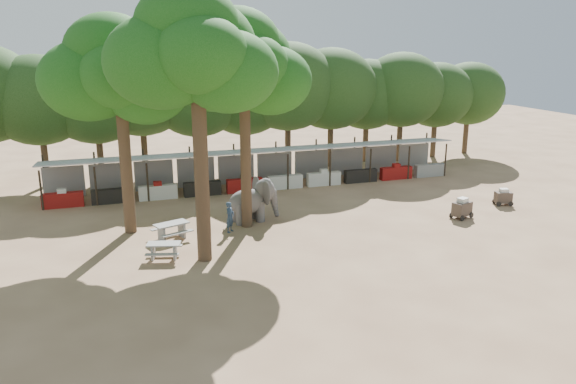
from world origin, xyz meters
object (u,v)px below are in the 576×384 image
object	(u,v)px
elephant	(254,200)
picnic_table_far	(172,229)
yard_tree_left	(116,72)
cart_back	(503,197)
handler	(230,217)
cart_front	(462,208)
picnic_table_near	(164,249)
yard_tree_back	(240,64)
yard_tree_center	(192,52)

from	to	relation	value
elephant	picnic_table_far	world-z (taller)	elephant
yard_tree_left	cart_back	world-z (taller)	yard_tree_left
picnic_table_far	handler	bearing A→B (deg)	-17.43
elephant	cart_front	size ratio (longest dim) A/B	2.22
cart_front	handler	bearing A→B (deg)	150.95
yard_tree_left	picnic_table_near	size ratio (longest dim) A/B	6.09
yard_tree_back	cart_front	xyz separation A→B (m)	(11.98, -2.59, -7.96)
yard_tree_back	cart_back	world-z (taller)	yard_tree_back
elephant	picnic_table_near	xyz separation A→B (m)	(-5.37, -4.19, -0.68)
yard_tree_back	picnic_table_near	size ratio (longest dim) A/B	6.28
elephant	handler	world-z (taller)	elephant
picnic_table_far	cart_front	bearing A→B (deg)	-25.78
cart_back	picnic_table_near	bearing A→B (deg)	-158.54
cart_back	yard_tree_back	bearing A→B (deg)	-169.20
yard_tree_center	elephant	xyz separation A→B (m)	(3.76, 4.69, -8.04)
yard_tree_back	handler	world-z (taller)	yard_tree_back
yard_tree_center	cart_front	distance (m)	17.34
yard_tree_center	picnic_table_far	distance (m)	9.23
yard_tree_center	picnic_table_near	world-z (taller)	yard_tree_center
handler	cart_back	world-z (taller)	handler
elephant	yard_tree_left	bearing A→B (deg)	167.67
handler	yard_tree_center	bearing A→B (deg)	-170.69
picnic_table_near	picnic_table_far	distance (m)	2.63
elephant	picnic_table_far	size ratio (longest dim) A/B	1.49
cart_front	elephant	bearing A→B (deg)	142.48
picnic_table_far	yard_tree_back	bearing A→B (deg)	-6.40
yard_tree_left	cart_front	bearing A→B (deg)	-11.28
picnic_table_far	cart_back	bearing A→B (deg)	-20.50
cart_back	elephant	bearing A→B (deg)	-171.99
yard_tree_center	cart_front	bearing A→B (deg)	5.39
handler	cart_back	size ratio (longest dim) A/B	1.36
picnic_table_near	picnic_table_far	xyz separation A→B (m)	(0.66, 2.55, 0.06)
yard_tree_left	picnic_table_far	world-z (taller)	yard_tree_left
yard_tree_center	picnic_table_near	size ratio (longest dim) A/B	6.65
yard_tree_left	picnic_table_near	distance (m)	9.03
yard_tree_center	yard_tree_back	world-z (taller)	yard_tree_center
yard_tree_center	elephant	distance (m)	10.04
cart_back	yard_tree_center	bearing A→B (deg)	-156.50
picnic_table_near	cart_front	distance (m)	16.62
yard_tree_left	cart_back	xyz separation A→B (m)	(21.92, -2.15, -7.70)
picnic_table_near	yard_tree_left	bearing A→B (deg)	122.67
picnic_table_near	picnic_table_far	size ratio (longest dim) A/B	0.87
yard_tree_back	handler	size ratio (longest dim) A/B	7.01
handler	cart_back	distance (m)	16.85
yard_tree_left	cart_front	world-z (taller)	yard_tree_left
elephant	cart_front	bearing A→B (deg)	-25.97
picnic_table_near	cart_front	bearing A→B (deg)	18.72
yard_tree_center	cart_back	size ratio (longest dim) A/B	10.13
yard_tree_back	cart_back	bearing A→B (deg)	-4.14
yard_tree_back	picnic_table_far	size ratio (longest dim) A/B	5.44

